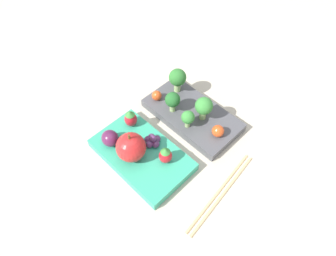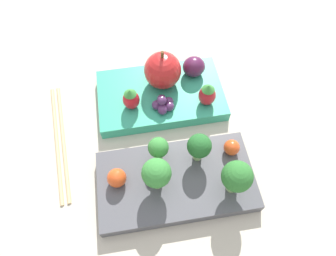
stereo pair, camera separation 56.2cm
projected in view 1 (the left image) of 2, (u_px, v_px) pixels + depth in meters
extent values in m
plane|color=#BCB29E|center=(170.00, 137.00, 0.66)|extent=(4.00, 4.00, 0.00)
cube|color=#4C4C51|center=(192.00, 115.00, 0.68)|extent=(0.23, 0.13, 0.02)
cube|color=#33A87F|center=(141.00, 154.00, 0.62)|extent=(0.21, 0.14, 0.02)
cylinder|color=#93B770|center=(177.00, 87.00, 0.71)|extent=(0.02, 0.02, 0.02)
sphere|color=#2D702D|center=(178.00, 77.00, 0.68)|extent=(0.04, 0.04, 0.04)
cylinder|color=#93B770|center=(203.00, 114.00, 0.66)|extent=(0.01, 0.01, 0.02)
sphere|color=#388438|center=(204.00, 106.00, 0.63)|extent=(0.04, 0.04, 0.04)
cylinder|color=#93B770|center=(172.00, 107.00, 0.67)|extent=(0.01, 0.01, 0.02)
sphere|color=#236028|center=(173.00, 100.00, 0.65)|extent=(0.03, 0.03, 0.03)
cylinder|color=#93B770|center=(187.00, 123.00, 0.65)|extent=(0.01, 0.01, 0.02)
sphere|color=#388438|center=(188.00, 117.00, 0.63)|extent=(0.03, 0.03, 0.03)
sphere|color=#DB4C1E|center=(218.00, 131.00, 0.63)|extent=(0.03, 0.03, 0.03)
sphere|color=#DB4C1E|center=(157.00, 96.00, 0.69)|extent=(0.02, 0.02, 0.02)
sphere|color=red|center=(131.00, 147.00, 0.58)|extent=(0.06, 0.06, 0.06)
cylinder|color=brown|center=(129.00, 137.00, 0.56)|extent=(0.00, 0.00, 0.01)
ellipsoid|color=red|center=(131.00, 119.00, 0.64)|extent=(0.03, 0.03, 0.03)
cone|color=#388438|center=(130.00, 113.00, 0.63)|extent=(0.02, 0.02, 0.01)
ellipsoid|color=red|center=(165.00, 156.00, 0.59)|extent=(0.03, 0.03, 0.03)
cone|color=#388438|center=(165.00, 151.00, 0.57)|extent=(0.02, 0.02, 0.01)
ellipsoid|color=#511E42|center=(110.00, 138.00, 0.61)|extent=(0.04, 0.03, 0.03)
sphere|color=#562D5B|center=(156.00, 144.00, 0.61)|extent=(0.02, 0.02, 0.02)
sphere|color=#562D5B|center=(158.00, 141.00, 0.62)|extent=(0.02, 0.02, 0.02)
sphere|color=#562D5B|center=(156.00, 138.00, 0.62)|extent=(0.02, 0.02, 0.02)
sphere|color=#562D5B|center=(152.00, 137.00, 0.62)|extent=(0.02, 0.02, 0.02)
sphere|color=#562D5B|center=(148.00, 139.00, 0.62)|extent=(0.02, 0.02, 0.02)
sphere|color=#562D5B|center=(148.00, 143.00, 0.62)|extent=(0.02, 0.02, 0.02)
sphere|color=#562D5B|center=(152.00, 145.00, 0.61)|extent=(0.02, 0.02, 0.02)
sphere|color=#562D5B|center=(152.00, 138.00, 0.61)|extent=(0.02, 0.02, 0.02)
cylinder|color=tan|center=(223.00, 194.00, 0.57)|extent=(0.04, 0.21, 0.01)
cylinder|color=tan|center=(219.00, 191.00, 0.58)|extent=(0.04, 0.21, 0.01)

